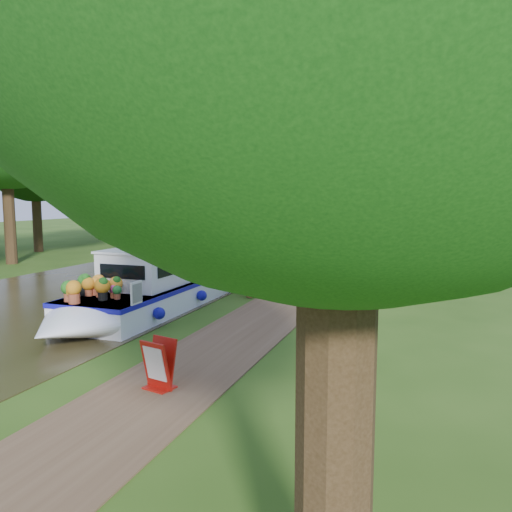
% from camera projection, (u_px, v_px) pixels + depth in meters
% --- Properties ---
extents(ground, '(100.00, 100.00, 0.00)m').
position_uv_depth(ground, '(254.00, 298.00, 16.60)').
color(ground, '#2A4A12').
rests_on(ground, ground).
extents(canal_water, '(10.00, 100.00, 0.02)m').
position_uv_depth(canal_water, '(103.00, 287.00, 18.62)').
color(canal_water, '#2E2814').
rests_on(canal_water, ground).
extents(towpath, '(2.20, 100.00, 0.03)m').
position_uv_depth(towpath, '(288.00, 301.00, 16.19)').
color(towpath, brown).
rests_on(towpath, ground).
extents(plant_boat, '(2.29, 13.52, 2.29)m').
position_uv_depth(plant_boat, '(184.00, 273.00, 16.64)').
color(plant_boat, white).
rests_on(plant_boat, canal_water).
extents(tree_near_overhang, '(5.52, 5.28, 8.99)m').
position_uv_depth(tree_near_overhang, '(385.00, 104.00, 17.41)').
color(tree_near_overhang, '#322010').
rests_on(tree_near_overhang, ground).
extents(tree_near_mid, '(6.90, 6.60, 9.40)m').
position_uv_depth(tree_near_mid, '(418.00, 143.00, 28.42)').
color(tree_near_mid, '#322010').
rests_on(tree_near_mid, ground).
extents(tree_near_far, '(7.59, 7.26, 10.30)m').
position_uv_depth(tree_near_far, '(417.00, 149.00, 38.80)').
color(tree_near_far, '#322010').
rests_on(tree_near_far, ground).
extents(tree_far_b, '(8.97, 8.58, 12.11)m').
position_uv_depth(tree_far_b, '(4.00, 96.00, 24.36)').
color(tree_far_b, '#322010').
rests_on(tree_far_b, ground).
extents(tree_far_c, '(7.13, 6.82, 9.59)m').
position_uv_depth(tree_far_c, '(137.00, 150.00, 33.55)').
color(tree_far_c, '#322010').
rests_on(tree_far_c, ground).
extents(tree_far_d, '(8.05, 7.70, 10.85)m').
position_uv_depth(tree_far_d, '(187.00, 150.00, 43.30)').
color(tree_far_d, '#322010').
rests_on(tree_far_d, ground).
extents(tree_far_g, '(7.36, 7.04, 9.95)m').
position_uv_depth(tree_far_g, '(34.00, 140.00, 30.19)').
color(tree_far_g, '#322010').
rests_on(tree_far_g, ground).
extents(tree_far_h, '(7.82, 7.48, 10.49)m').
position_uv_depth(tree_far_h, '(113.00, 150.00, 40.01)').
color(tree_far_h, '#322010').
rests_on(tree_far_h, ground).
extents(second_boat, '(2.66, 6.18, 1.15)m').
position_uv_depth(second_boat, '(315.00, 242.00, 32.52)').
color(second_boat, black).
rests_on(second_boat, canal_water).
extents(sandwich_board, '(0.58, 0.55, 0.88)m').
position_uv_depth(sandwich_board, '(159.00, 367.00, 8.67)').
color(sandwich_board, '#AD140C').
rests_on(sandwich_board, towpath).
extents(pedestrian_pink, '(0.72, 0.60, 1.69)m').
position_uv_depth(pedestrian_pink, '(362.00, 236.00, 32.25)').
color(pedestrian_pink, '#DB5A77').
rests_on(pedestrian_pink, towpath).
extents(pedestrian_dark, '(0.90, 0.79, 1.57)m').
position_uv_depth(pedestrian_dark, '(384.00, 230.00, 38.25)').
color(pedestrian_dark, black).
rests_on(pedestrian_dark, towpath).
extents(verge_plant, '(0.40, 0.35, 0.43)m').
position_uv_depth(verge_plant, '(263.00, 288.00, 17.29)').
color(verge_plant, '#35681F').
rests_on(verge_plant, ground).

